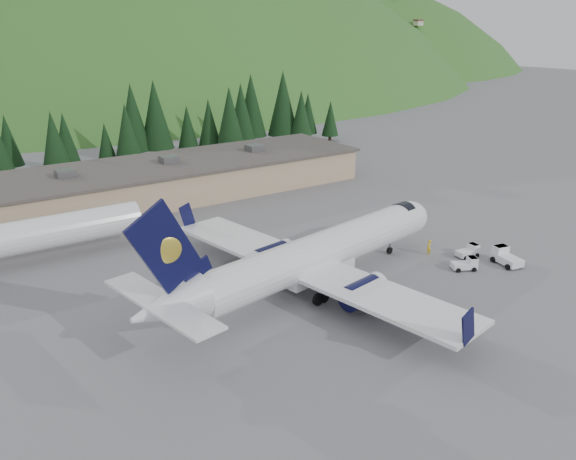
# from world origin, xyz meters

# --- Properties ---
(ground) EXTENTS (600.00, 600.00, 0.00)m
(ground) POSITION_xyz_m (0.00, 0.00, 0.00)
(ground) COLOR #5B5B60
(airliner) EXTENTS (38.25, 36.09, 12.72)m
(airliner) POSITION_xyz_m (-1.10, -0.20, 3.39)
(airliner) COLOR white
(airliner) RESTS_ON ground
(second_airliner) EXTENTS (27.50, 11.00, 10.05)m
(second_airliner) POSITION_xyz_m (-24.92, 22.00, 3.32)
(second_airliner) COLOR white
(second_airliner) RESTS_ON ground
(baggage_tug_a) EXTENTS (2.72, 1.82, 1.38)m
(baggage_tug_a) POSITION_xyz_m (18.23, -3.53, 0.62)
(baggage_tug_a) COLOR white
(baggage_tug_a) RESTS_ON ground
(baggage_tug_b) EXTENTS (2.91, 2.43, 1.39)m
(baggage_tug_b) POSITION_xyz_m (15.03, -5.77, 0.62)
(baggage_tug_b) COLOR white
(baggage_tug_b) RESTS_ON ground
(baggage_tug_c) EXTENTS (2.58, 3.65, 1.81)m
(baggage_tug_c) POSITION_xyz_m (19.79, -7.10, 0.81)
(baggage_tug_c) COLOR white
(baggage_tug_c) RESTS_ON ground
(terminal_building) EXTENTS (71.00, 17.00, 6.10)m
(terminal_building) POSITION_xyz_m (-5.01, 38.00, 2.62)
(terminal_building) COLOR tan
(terminal_building) RESTS_ON ground
(ramp_worker) EXTENTS (0.75, 0.60, 1.79)m
(ramp_worker) POSITION_xyz_m (14.83, -0.61, 0.89)
(ramp_worker) COLOR gold
(ramp_worker) RESTS_ON ground
(tree_line) EXTENTS (111.36, 17.05, 14.47)m
(tree_line) POSITION_xyz_m (-5.11, 60.46, 7.50)
(tree_line) COLOR black
(tree_line) RESTS_ON ground
(hills) EXTENTS (614.00, 330.00, 300.00)m
(hills) POSITION_xyz_m (53.34, 207.38, -82.80)
(hills) COLOR #244E17
(hills) RESTS_ON ground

